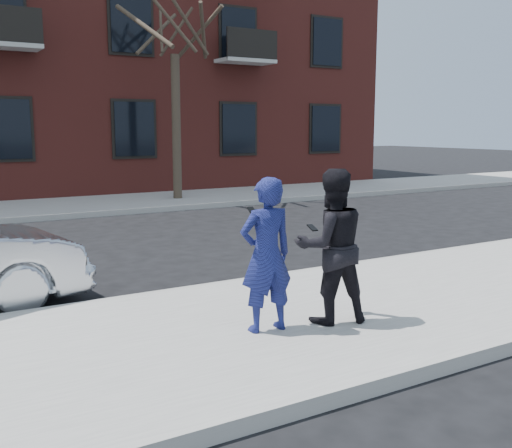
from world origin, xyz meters
TOP-DOWN VIEW (x-y plane):
  - ground at (0.00, 0.00)m, footprint 100.00×100.00m
  - near_sidewalk at (0.00, -0.25)m, footprint 50.00×3.50m
  - near_curb at (0.00, 1.55)m, footprint 50.00×0.10m
  - far_sidewalk at (0.00, 11.25)m, footprint 50.00×3.50m
  - far_curb at (0.00, 9.45)m, footprint 50.00×0.10m
  - apartment_building at (2.00, 18.00)m, footprint 24.30×10.30m
  - street_tree at (4.50, 11.00)m, footprint 3.60×3.60m
  - man_hoodie at (0.55, -0.45)m, footprint 0.61×0.50m
  - man_peacoat at (1.31, -0.55)m, footprint 0.95×0.82m

SIDE VIEW (x-z plane):
  - ground at x=0.00m, z-range 0.00..0.00m
  - near_sidewalk at x=0.00m, z-range 0.00..0.15m
  - near_curb at x=0.00m, z-range 0.00..0.15m
  - far_sidewalk at x=0.00m, z-range 0.00..0.15m
  - far_curb at x=0.00m, z-range 0.00..0.15m
  - man_hoodie at x=0.55m, z-range 0.15..1.77m
  - man_peacoat at x=1.31m, z-range 0.15..1.83m
  - street_tree at x=4.50m, z-range 2.12..8.92m
  - apartment_building at x=2.00m, z-range 0.01..12.31m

